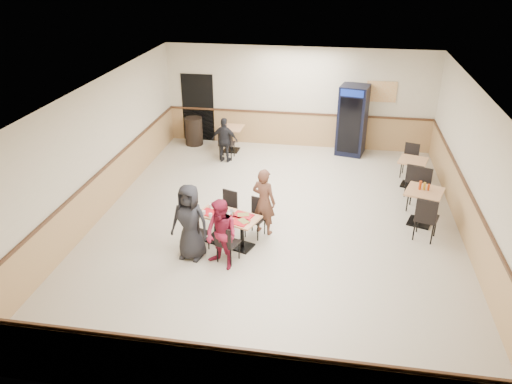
% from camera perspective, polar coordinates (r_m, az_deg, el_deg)
% --- Properties ---
extents(ground, '(10.00, 10.00, 0.00)m').
position_cam_1_polar(ground, '(11.14, 2.28, -3.69)').
color(ground, beige).
rests_on(ground, ground).
extents(room_shell, '(10.00, 10.00, 10.00)m').
position_cam_1_polar(room_shell, '(13.13, 11.48, 3.43)').
color(room_shell, silver).
rests_on(room_shell, ground).
extents(main_table, '(1.39, 1.01, 0.67)m').
position_cam_1_polar(main_table, '(10.23, -3.13, -3.77)').
color(main_table, black).
rests_on(main_table, ground).
extents(main_chairs, '(1.54, 1.76, 0.85)m').
position_cam_1_polar(main_chairs, '(10.26, -3.34, -3.81)').
color(main_chairs, black).
rests_on(main_chairs, ground).
extents(diner_woman_left, '(0.83, 0.61, 1.56)m').
position_cam_1_polar(diner_woman_left, '(9.72, -7.57, -3.43)').
color(diner_woman_left, black).
rests_on(diner_woman_left, ground).
extents(diner_woman_right, '(0.86, 0.81, 1.41)m').
position_cam_1_polar(diner_woman_right, '(9.40, -3.98, -4.90)').
color(diner_woman_right, maroon).
rests_on(diner_woman_right, ground).
extents(diner_man_opposite, '(0.63, 0.52, 1.48)m').
position_cam_1_polar(diner_man_opposite, '(10.49, 0.90, -1.10)').
color(diner_man_opposite, brown).
rests_on(diner_man_opposite, ground).
extents(lone_diner, '(0.79, 0.39, 1.29)m').
position_cam_1_polar(lone_diner, '(14.17, -3.59, 5.94)').
color(lone_diner, black).
rests_on(lone_diner, ground).
extents(tabletop_clutter, '(1.14, 0.72, 0.12)m').
position_cam_1_polar(tabletop_clutter, '(10.05, -3.13, -2.72)').
color(tabletop_clutter, '#BA0C15').
rests_on(tabletop_clutter, main_table).
extents(side_table_near, '(0.95, 0.95, 0.81)m').
position_cam_1_polar(side_table_near, '(11.51, 18.52, -1.07)').
color(side_table_near, black).
rests_on(side_table_near, ground).
extents(side_table_near_chair_south, '(0.60, 0.60, 1.02)m').
position_cam_1_polar(side_table_near_chair_south, '(10.96, 18.93, -2.71)').
color(side_table_near_chair_south, black).
rests_on(side_table_near_chair_south, ground).
extents(side_table_near_chair_north, '(0.60, 0.60, 1.02)m').
position_cam_1_polar(side_table_near_chair_north, '(12.10, 18.11, 0.21)').
color(side_table_near_chair_north, black).
rests_on(side_table_near_chair_north, ground).
extents(side_table_far, '(0.83, 0.83, 0.72)m').
position_cam_1_polar(side_table_far, '(13.31, 17.40, 2.57)').
color(side_table_far, black).
rests_on(side_table_far, ground).
extents(side_table_far_chair_south, '(0.52, 0.52, 0.91)m').
position_cam_1_polar(side_table_far_chair_south, '(12.80, 17.67, 1.45)').
color(side_table_far_chair_south, black).
rests_on(side_table_far_chair_south, ground).
extents(side_table_far_chair_north, '(0.52, 0.52, 0.91)m').
position_cam_1_polar(side_table_far_chair_north, '(13.85, 17.13, 3.42)').
color(side_table_far_chair_north, black).
rests_on(side_table_far_chair_north, ground).
extents(condiment_caddy, '(0.23, 0.06, 0.20)m').
position_cam_1_polar(condiment_caddy, '(11.40, 18.59, 0.66)').
color(condiment_caddy, '#B2370C').
rests_on(condiment_caddy, side_table_near).
extents(back_table, '(0.73, 0.73, 0.74)m').
position_cam_1_polar(back_table, '(15.00, -2.87, 6.51)').
color(back_table, black).
rests_on(back_table, ground).
extents(back_table_chair_lone, '(0.46, 0.46, 0.94)m').
position_cam_1_polar(back_table_chair_lone, '(14.46, -3.35, 5.63)').
color(back_table_chair_lone, black).
rests_on(back_table_chair_lone, ground).
extents(pepsi_cooler, '(0.92, 0.92, 2.04)m').
position_cam_1_polar(pepsi_cooler, '(14.90, 10.95, 8.06)').
color(pepsi_cooler, black).
rests_on(pepsi_cooler, ground).
extents(trash_bin, '(0.54, 0.54, 0.86)m').
position_cam_1_polar(trash_bin, '(15.64, -7.12, 6.91)').
color(trash_bin, black).
rests_on(trash_bin, ground).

